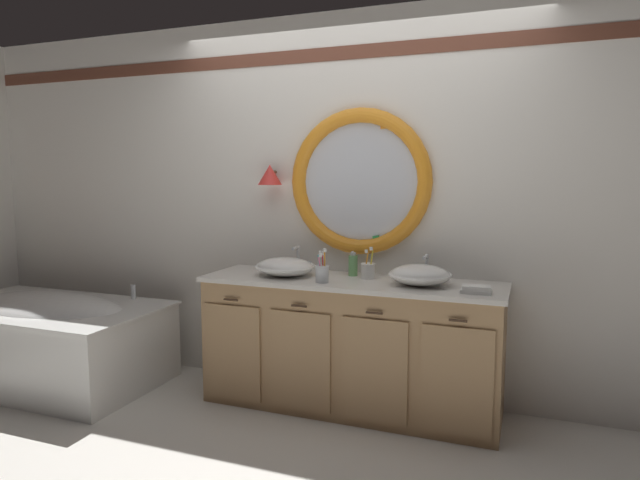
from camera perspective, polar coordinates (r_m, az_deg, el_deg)
name	(u,v)px	position (r m, az deg, el deg)	size (l,w,h in m)	color
ground_plane	(321,422)	(3.60, 0.10, -18.18)	(14.00, 14.00, 0.00)	silver
back_wall_assembly	(352,204)	(3.82, 3.29, 3.72)	(6.40, 0.26, 2.60)	silver
vanity_counter	(350,344)	(3.66, 3.12, -10.61)	(1.94, 0.59, 0.85)	tan
bathtub	(47,335)	(4.58, -26.24, -8.78)	(1.68, 0.96, 0.68)	white
sink_basin_left	(285,267)	(3.68, -3.63, -2.76)	(0.40, 0.40, 0.12)	white
sink_basin_right	(420,275)	(3.41, 10.25, -3.56)	(0.38, 0.38, 0.13)	white
faucet_set_left	(298,261)	(3.88, -2.28, -2.19)	(0.20, 0.12, 0.18)	silver
faucet_set_right	(426,269)	(3.62, 10.89, -2.97)	(0.21, 0.14, 0.16)	silver
toothbrush_holder_left	(322,273)	(3.45, 0.22, -3.37)	(0.09, 0.09, 0.22)	silver
toothbrush_holder_right	(368,270)	(3.59, 4.96, -3.11)	(0.10, 0.10, 0.21)	white
soap_dispenser	(353,265)	(3.68, 3.42, -2.57)	(0.06, 0.07, 0.17)	#6BAD66
folded_hand_towel	(476,290)	(3.27, 15.78, -4.93)	(0.17, 0.11, 0.04)	white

